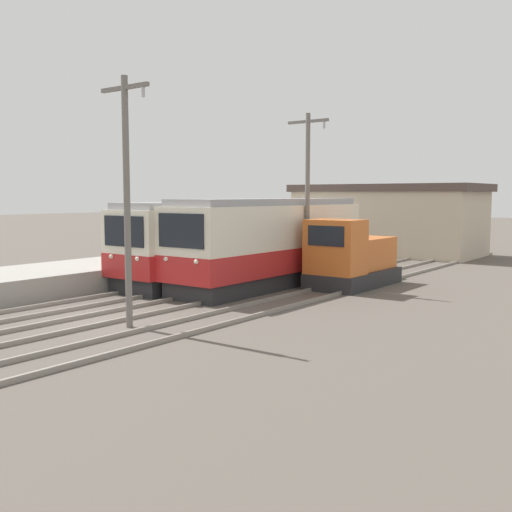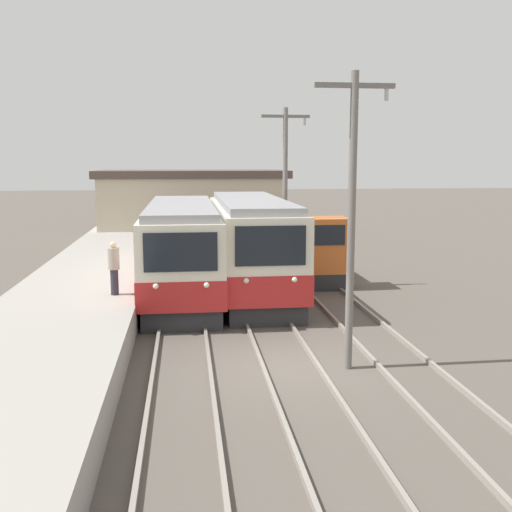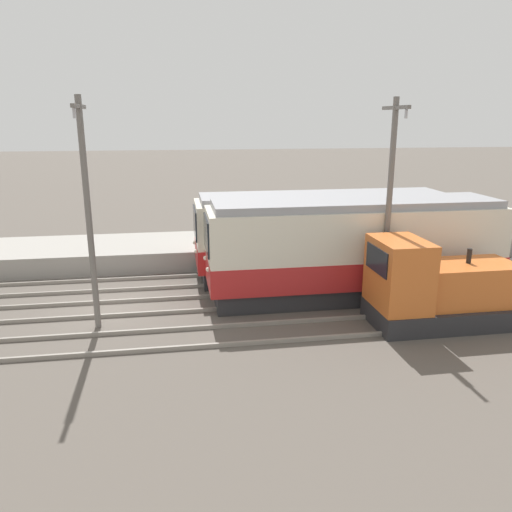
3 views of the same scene
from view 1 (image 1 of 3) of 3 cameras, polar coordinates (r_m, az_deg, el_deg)
ground_plane at (r=20.24m, az=-14.50°, el=-5.80°), size 200.00×200.00×0.00m
track_left at (r=22.29m, az=-18.69°, el=-4.68°), size 1.54×60.00×0.14m
track_center at (r=20.07m, az=-14.15°, el=-5.69°), size 1.54×60.00×0.14m
track_right at (r=17.87m, az=-8.06°, el=-6.98°), size 1.54×60.00×0.14m
commuter_train_left at (r=27.90m, az=-3.79°, el=1.09°), size 2.84×11.17×3.71m
commuter_train_center at (r=26.50m, az=1.40°, el=0.99°), size 2.84×11.43×3.86m
shunting_locomotive at (r=26.56m, az=9.03°, el=-0.32°), size 2.40×4.97×3.00m
catenary_mast_near at (r=18.34m, az=-12.20°, el=5.88°), size 2.00×0.20×7.50m
catenary_mast_mid at (r=26.09m, az=4.93°, el=5.93°), size 2.00×0.20×7.50m
person_on_platform at (r=26.77m, az=-12.73°, el=1.22°), size 0.38×0.38×1.78m
station_building at (r=42.12m, az=12.47°, el=3.47°), size 12.60×6.30×4.74m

